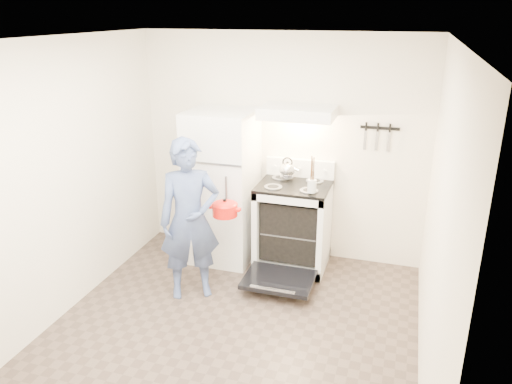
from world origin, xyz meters
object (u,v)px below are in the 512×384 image
at_px(refrigerator, 222,187).
at_px(person, 190,220).
at_px(tea_kettle, 287,169).
at_px(dutch_oven, 225,210).
at_px(stove_body, 293,226).

xyz_separation_m(refrigerator, person, (-0.01, -0.87, -0.05)).
height_order(tea_kettle, dutch_oven, tea_kettle).
relative_size(refrigerator, person, 1.06).
bearing_deg(dutch_oven, tea_kettle, 60.84).
height_order(refrigerator, person, refrigerator).
bearing_deg(dutch_oven, stove_body, 50.43).
xyz_separation_m(stove_body, person, (-0.82, -0.90, 0.34)).
xyz_separation_m(refrigerator, stove_body, (0.81, 0.02, -0.39)).
bearing_deg(person, refrigerator, 60.05).
bearing_deg(stove_body, refrigerator, -178.23).
height_order(stove_body, dutch_oven, dutch_oven).
bearing_deg(stove_body, dutch_oven, -129.57).
bearing_deg(refrigerator, dutch_oven, -67.20).
bearing_deg(dutch_oven, person, -138.94).
bearing_deg(refrigerator, tea_kettle, 11.79).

